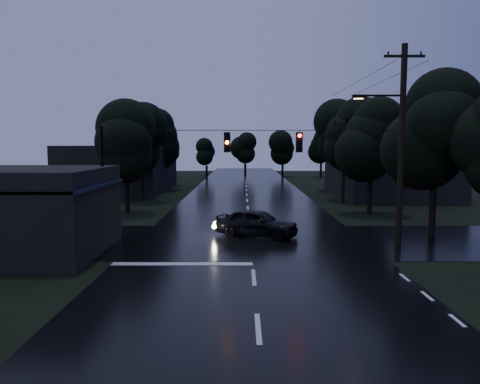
{
  "coord_description": "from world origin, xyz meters",
  "views": [
    {
      "loc": [
        -0.44,
        -12.45,
        5.06
      ],
      "look_at": [
        -0.58,
        14.51,
        2.35
      ],
      "focal_mm": 35.0,
      "sensor_mm": 36.0,
      "label": 1
    }
  ],
  "objects": [
    {
      "name": "ground",
      "position": [
        0.0,
        0.0,
        0.0
      ],
      "size": [
        160.0,
        160.0,
        0.0
      ],
      "primitive_type": "plane",
      "color": "black",
      "rests_on": "ground"
    },
    {
      "name": "tree_right_c",
      "position": [
        10.2,
        40.0,
        6.37
      ],
      "size": [
        4.76,
        4.76,
        10.03
      ],
      "color": "black",
      "rests_on": "ground"
    },
    {
      "name": "tree_left_c",
      "position": [
        -10.2,
        40.0,
        5.99
      ],
      "size": [
        4.48,
        4.48,
        9.44
      ],
      "color": "black",
      "rests_on": "ground"
    },
    {
      "name": "tree_right_b",
      "position": [
        9.6,
        30.0,
        5.99
      ],
      "size": [
        4.48,
        4.48,
        9.44
      ],
      "color": "black",
      "rests_on": "ground"
    },
    {
      "name": "span_signals",
      "position": [
        0.56,
        10.99,
        5.24
      ],
      "size": [
        15.0,
        0.37,
        1.12
      ],
      "color": "black",
      "rests_on": "ground"
    },
    {
      "name": "tree_corner_near",
      "position": [
        10.0,
        13.0,
        5.99
      ],
      "size": [
        4.48,
        4.48,
        9.44
      ],
      "color": "black",
      "rests_on": "ground"
    },
    {
      "name": "car",
      "position": [
        0.35,
        13.11,
        0.78
      ],
      "size": [
        4.94,
        3.41,
        1.56
      ],
      "primitive_type": "imported",
      "rotation": [
        0.0,
        0.0,
        1.19
      ],
      "color": "black",
      "rests_on": "ground"
    },
    {
      "name": "building_far_right",
      "position": [
        14.0,
        34.0,
        2.2
      ],
      "size": [
        10.0,
        14.0,
        4.4
      ],
      "primitive_type": "cube",
      "color": "black",
      "rests_on": "ground"
    },
    {
      "name": "cross_street",
      "position": [
        0.0,
        12.0,
        0.0
      ],
      "size": [
        60.0,
        9.0,
        0.02
      ],
      "primitive_type": "cube",
      "color": "black",
      "rests_on": "ground"
    },
    {
      "name": "tree_left_a",
      "position": [
        -9.0,
        22.0,
        5.24
      ],
      "size": [
        3.92,
        3.92,
        8.26
      ],
      "color": "black",
      "rests_on": "ground"
    },
    {
      "name": "utility_pole_far",
      "position": [
        8.3,
        28.0,
        3.88
      ],
      "size": [
        2.0,
        0.3,
        7.5
      ],
      "color": "black",
      "rests_on": "ground"
    },
    {
      "name": "anchor_pole_left",
      "position": [
        -7.5,
        11.0,
        3.0
      ],
      "size": [
        0.18,
        0.18,
        6.0
      ],
      "primitive_type": "cylinder",
      "color": "black",
      "rests_on": "ground"
    },
    {
      "name": "utility_pole_main",
      "position": [
        7.41,
        11.0,
        5.26
      ],
      "size": [
        3.5,
        0.3,
        10.0
      ],
      "color": "black",
      "rests_on": "ground"
    },
    {
      "name": "main_road",
      "position": [
        0.0,
        30.0,
        0.0
      ],
      "size": [
        12.0,
        120.0,
        0.02
      ],
      "primitive_type": "cube",
      "color": "black",
      "rests_on": "ground"
    },
    {
      "name": "building_far_left",
      "position": [
        -14.0,
        40.0,
        2.5
      ],
      "size": [
        10.0,
        16.0,
        5.0
      ],
      "primitive_type": "cube",
      "color": "black",
      "rests_on": "ground"
    },
    {
      "name": "tree_left_b",
      "position": [
        -9.6,
        30.0,
        5.62
      ],
      "size": [
        4.2,
        4.2,
        8.85
      ],
      "color": "black",
      "rests_on": "ground"
    },
    {
      "name": "tree_right_a",
      "position": [
        9.0,
        22.0,
        5.62
      ],
      "size": [
        4.2,
        4.2,
        8.85
      ],
      "color": "black",
      "rests_on": "ground"
    }
  ]
}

